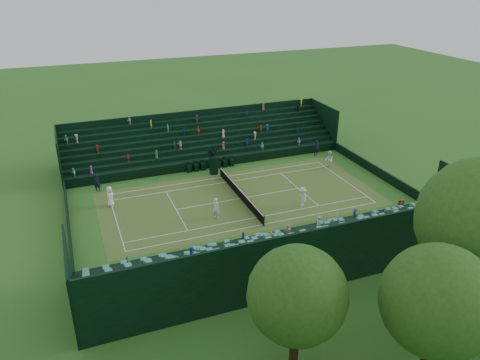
{
  "coord_description": "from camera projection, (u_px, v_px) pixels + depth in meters",
  "views": [
    {
      "loc": [
        38.11,
        -14.73,
        20.49
      ],
      "look_at": [
        0.0,
        0.0,
        2.0
      ],
      "focal_mm": 35.0,
      "sensor_mm": 36.0,
      "label": 1
    }
  ],
  "objects": [
    {
      "name": "north_grandstand",
      "position": [
        302.0,
        252.0,
        34.27
      ],
      "size": [
        6.6,
        32.0,
        4.9
      ],
      "color": "black",
      "rests_on": "ground"
    },
    {
      "name": "perimeter_wall_north",
      "position": [
        376.0,
        171.0,
        50.68
      ],
      "size": [
        17.17,
        0.2,
        1.0
      ],
      "primitive_type": "cube",
      "color": "black",
      "rests_on": "ground"
    },
    {
      "name": "courtside_chairs",
      "position": [
        211.0,
        165.0,
        52.32
      ],
      "size": [
        0.52,
        5.49,
        1.13
      ],
      "color": "black",
      "rests_on": "ground"
    },
    {
      "name": "court_surface",
      "position": [
        240.0,
        199.0,
        45.67
      ],
      "size": [
        12.97,
        26.77,
        0.01
      ],
      "primitive_type": "cube",
      "color": "#2F7226",
      "rests_on": "ground"
    },
    {
      "name": "umpire_chair",
      "position": [
        214.0,
        163.0,
        50.67
      ],
      "size": [
        0.96,
        0.96,
        3.03
      ],
      "color": "black",
      "rests_on": "ground"
    },
    {
      "name": "tennis_net",
      "position": [
        240.0,
        194.0,
        45.45
      ],
      "size": [
        11.67,
        0.1,
        1.06
      ],
      "color": "black",
      "rests_on": "ground"
    },
    {
      "name": "perimeter_wall_west",
      "position": [
        213.0,
        163.0,
        52.67
      ],
      "size": [
        0.2,
        31.77,
        1.0
      ],
      "primitive_type": "cube",
      "color": "black",
      "rests_on": "ground"
    },
    {
      "name": "player_near_east",
      "position": [
        216.0,
        208.0,
        41.77
      ],
      "size": [
        0.87,
        0.82,
        1.99
      ],
      "primitive_type": "imported",
      "rotation": [
        0.0,
        0.0,
        3.79
      ],
      "color": "white",
      "rests_on": "ground"
    },
    {
      "name": "perimeter_wall_east",
      "position": [
        277.0,
        236.0,
        38.25
      ],
      "size": [
        0.2,
        31.77,
        1.0
      ],
      "primitive_type": "cube",
      "color": "black",
      "rests_on": "ground"
    },
    {
      "name": "player_far_east",
      "position": [
        303.0,
        197.0,
        43.98
      ],
      "size": [
        1.25,
        0.78,
        1.87
      ],
      "primitive_type": "imported",
      "rotation": [
        0.0,
        0.0,
        0.07
      ],
      "color": "white",
      "rests_on": "ground"
    },
    {
      "name": "player_near_west",
      "position": [
        110.0,
        196.0,
        43.88
      ],
      "size": [
        1.13,
        0.92,
        1.99
      ],
      "primitive_type": "imported",
      "rotation": [
        0.0,
        0.0,
        2.81
      ],
      "color": "white",
      "rests_on": "ground"
    },
    {
      "name": "perimeter_wall_south",
      "position": [
        68.0,
        223.0,
        40.24
      ],
      "size": [
        17.17,
        0.2,
        1.0
      ],
      "primitive_type": "cube",
      "color": "black",
      "rests_on": "ground"
    },
    {
      "name": "player_far_west",
      "position": [
        329.0,
        160.0,
        52.26
      ],
      "size": [
        1.21,
        1.11,
        2.02
      ],
      "primitive_type": "imported",
      "rotation": [
        0.0,
        0.0,
        -0.43
      ],
      "color": "white",
      "rests_on": "ground"
    },
    {
      "name": "ground",
      "position": [
        240.0,
        199.0,
        45.67
      ],
      "size": [
        160.0,
        160.0,
        0.0
      ],
      "primitive_type": "plane",
      "color": "#2E6620",
      "rests_on": "ground"
    },
    {
      "name": "south_grandstand",
      "position": [
        202.0,
        143.0,
        55.79
      ],
      "size": [
        6.6,
        32.0,
        4.9
      ],
      "color": "black",
      "rests_on": "ground"
    },
    {
      "name": "line_judge_south",
      "position": [
        97.0,
        183.0,
        46.84
      ],
      "size": [
        0.53,
        0.72,
        1.83
      ],
      "primitive_type": "imported",
      "rotation": [
        0.0,
        0.0,
        1.42
      ],
      "color": "black",
      "rests_on": "ground"
    },
    {
      "name": "line_judge_north",
      "position": [
        316.0,
        148.0,
        55.82
      ],
      "size": [
        0.57,
        0.77,
        1.92
      ],
      "primitive_type": "imported",
      "rotation": [
        0.0,
        0.0,
        1.74
      ],
      "color": "black",
      "rests_on": "ground"
    }
  ]
}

